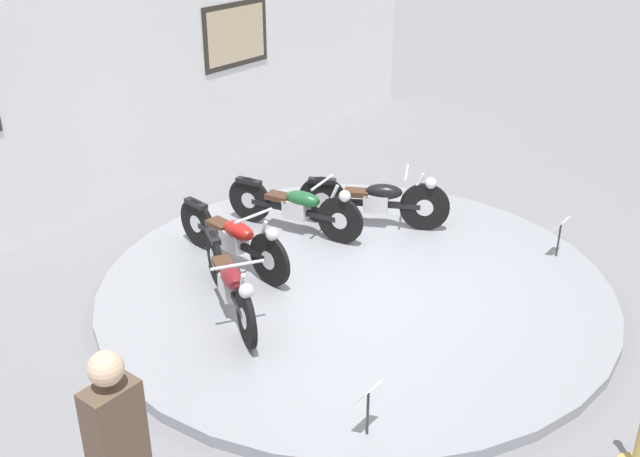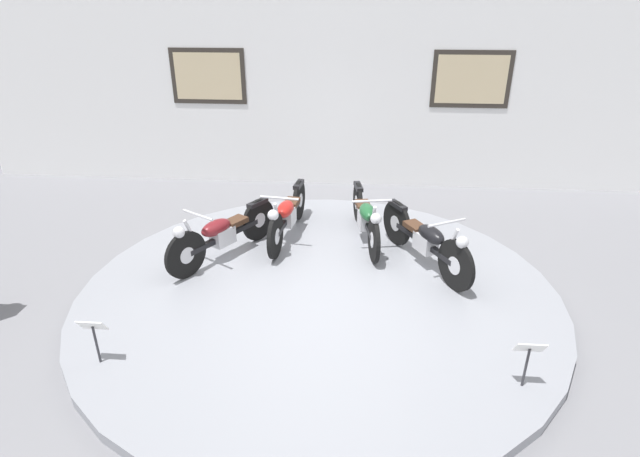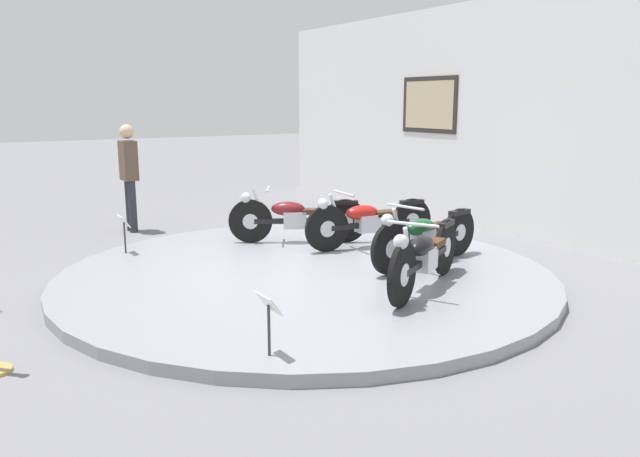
% 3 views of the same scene
% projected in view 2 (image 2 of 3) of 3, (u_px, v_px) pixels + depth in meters
% --- Properties ---
extents(ground_plane, '(60.00, 60.00, 0.00)m').
position_uv_depth(ground_plane, '(319.00, 294.00, 6.26)').
color(ground_plane, slate).
extents(display_platform, '(5.85, 5.85, 0.12)m').
position_uv_depth(display_platform, '(319.00, 290.00, 6.23)').
color(display_platform, gray).
rests_on(display_platform, ground_plane).
extents(back_wall, '(14.00, 0.22, 3.72)m').
position_uv_depth(back_wall, '(337.00, 87.00, 9.24)').
color(back_wall, white).
rests_on(back_wall, ground_plane).
extents(motorcycle_maroon, '(1.08, 1.71, 0.79)m').
position_uv_depth(motorcycle_maroon, '(222.00, 233.00, 6.73)').
color(motorcycle_maroon, black).
rests_on(motorcycle_maroon, display_platform).
extents(motorcycle_red, '(0.54, 1.97, 0.79)m').
position_uv_depth(motorcycle_red, '(287.00, 214.00, 7.31)').
color(motorcycle_red, black).
rests_on(motorcycle_red, display_platform).
extents(motorcycle_green, '(0.54, 1.95, 0.79)m').
position_uv_depth(motorcycle_green, '(366.00, 216.00, 7.22)').
color(motorcycle_green, black).
rests_on(motorcycle_green, display_platform).
extents(motorcycle_black, '(1.00, 1.78, 0.80)m').
position_uv_depth(motorcycle_black, '(426.00, 239.00, 6.52)').
color(motorcycle_black, black).
rests_on(motorcycle_black, display_platform).
extents(info_placard_front_left, '(0.26, 0.11, 0.51)m').
position_uv_depth(info_placard_front_left, '(94.00, 331.00, 4.77)').
color(info_placard_front_left, '#333338').
rests_on(info_placard_front_left, display_platform).
extents(info_placard_front_centre, '(0.26, 0.11, 0.51)m').
position_uv_depth(info_placard_front_centre, '(529.00, 354.00, 4.47)').
color(info_placard_front_centre, '#333338').
rests_on(info_placard_front_centre, display_platform).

